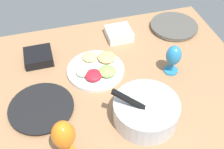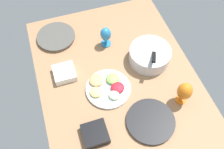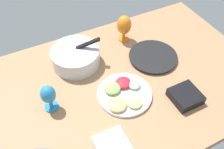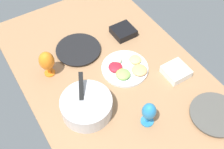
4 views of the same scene
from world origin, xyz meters
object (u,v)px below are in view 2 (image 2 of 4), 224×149
(dinner_plate_right, at_px, (151,121))
(mixing_bowl, at_px, (150,55))
(hurricane_glass_blue, at_px, (106,35))
(fruit_platter, at_px, (108,87))
(square_bowl_black, at_px, (95,134))
(hurricane_glass_orange, at_px, (185,92))
(square_bowl_white, at_px, (64,73))
(dinner_plate_left, at_px, (56,37))

(dinner_plate_right, relative_size, mixing_bowl, 1.03)
(mixing_bowl, height_order, hurricane_glass_blue, mixing_bowl)
(fruit_platter, height_order, square_bowl_black, same)
(hurricane_glass_orange, height_order, square_bowl_white, hurricane_glass_orange)
(hurricane_glass_blue, relative_size, square_bowl_black, 1.11)
(dinner_plate_right, distance_m, hurricane_glass_orange, 0.27)
(dinner_plate_left, xyz_separation_m, square_bowl_white, (0.34, -0.01, 0.01))
(dinner_plate_left, height_order, fruit_platter, fruit_platter)
(fruit_platter, distance_m, hurricane_glass_blue, 0.39)
(fruit_platter, bearing_deg, hurricane_glass_blue, 164.54)
(mixing_bowl, relative_size, square_bowl_white, 2.03)
(dinner_plate_left, height_order, square_bowl_white, square_bowl_white)
(dinner_plate_left, xyz_separation_m, fruit_platter, (0.53, 0.24, 0.00))
(fruit_platter, relative_size, hurricane_glass_blue, 1.82)
(dinner_plate_right, distance_m, mixing_bowl, 0.47)
(dinner_plate_right, relative_size, square_bowl_black, 2.04)
(fruit_platter, xyz_separation_m, square_bowl_black, (0.28, -0.16, 0.01))
(dinner_plate_left, bearing_deg, dinner_plate_right, 26.18)
(fruit_platter, relative_size, hurricane_glass_orange, 1.63)
(mixing_bowl, relative_size, hurricane_glass_blue, 1.79)
(square_bowl_black, height_order, square_bowl_white, same)
(fruit_platter, height_order, hurricane_glass_orange, hurricane_glass_orange)
(dinner_plate_left, distance_m, mixing_bowl, 0.71)
(square_bowl_black, bearing_deg, square_bowl_white, -170.47)
(hurricane_glass_blue, bearing_deg, hurricane_glass_orange, 27.83)
(dinner_plate_left, height_order, dinner_plate_right, dinner_plate_left)
(square_bowl_black, relative_size, square_bowl_white, 1.02)
(dinner_plate_left, height_order, square_bowl_black, square_bowl_black)
(dinner_plate_left, distance_m, square_bowl_white, 0.34)
(mixing_bowl, relative_size, hurricane_glass_orange, 1.60)
(dinner_plate_left, distance_m, hurricane_glass_orange, 1.00)
(square_bowl_white, bearing_deg, mixing_bowl, 84.58)
(dinner_plate_right, relative_size, square_bowl_white, 2.08)
(mixing_bowl, xyz_separation_m, fruit_platter, (0.13, -0.35, -0.04))
(fruit_platter, xyz_separation_m, hurricane_glass_blue, (-0.37, 0.10, 0.08))
(mixing_bowl, bearing_deg, square_bowl_black, -51.10)
(fruit_platter, bearing_deg, mixing_bowl, 111.32)
(dinner_plate_right, relative_size, hurricane_glass_blue, 1.84)
(dinner_plate_right, height_order, hurricane_glass_orange, hurricane_glass_orange)
(square_bowl_black, bearing_deg, fruit_platter, 149.25)
(hurricane_glass_blue, xyz_separation_m, hurricane_glass_orange, (0.59, 0.31, 0.01))
(dinner_plate_left, bearing_deg, fruit_platter, 23.77)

